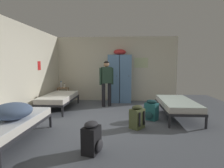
# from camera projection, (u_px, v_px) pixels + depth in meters

# --- Properties ---
(ground_plane) EXTENTS (8.68, 8.68, 0.00)m
(ground_plane) POSITION_uv_depth(u_px,v_px,m) (111.00, 120.00, 5.02)
(ground_plane) COLOR #565B66
(room_backdrop) EXTENTS (4.88, 5.48, 2.59)m
(room_backdrop) POSITION_uv_depth(u_px,v_px,m) (76.00, 70.00, 6.25)
(room_backdrop) COLOR beige
(room_backdrop) RESTS_ON ground_plane
(locker_bank) EXTENTS (0.90, 0.55, 2.07)m
(locker_bank) POSITION_uv_depth(u_px,v_px,m) (120.00, 78.00, 7.31)
(locker_bank) COLOR #5B84B2
(locker_bank) RESTS_ON ground_plane
(shelf_unit) EXTENTS (0.38, 0.30, 0.57)m
(shelf_unit) POSITION_uv_depth(u_px,v_px,m) (63.00, 93.00, 7.41)
(shelf_unit) COLOR #99704C
(shelf_unit) RESTS_ON ground_plane
(bed_right) EXTENTS (0.90, 1.90, 0.49)m
(bed_right) POSITION_uv_depth(u_px,v_px,m) (177.00, 104.00, 5.25)
(bed_right) COLOR #28282D
(bed_right) RESTS_ON ground_plane
(bed_left_rear) EXTENTS (0.90, 1.90, 0.49)m
(bed_left_rear) POSITION_uv_depth(u_px,v_px,m) (59.00, 98.00, 6.22)
(bed_left_rear) COLOR #28282D
(bed_left_rear) RESTS_ON ground_plane
(bed_left_front) EXTENTS (0.90, 1.90, 0.49)m
(bed_left_front) POSITION_uv_depth(u_px,v_px,m) (9.00, 124.00, 3.53)
(bed_left_front) COLOR #28282D
(bed_left_front) RESTS_ON ground_plane
(bedding_heap) EXTENTS (0.69, 0.73, 0.30)m
(bedding_heap) POSITION_uv_depth(u_px,v_px,m) (13.00, 111.00, 3.45)
(bedding_heap) COLOR slate
(bedding_heap) RESTS_ON bed_left_front
(person_traveler) EXTENTS (0.48, 0.31, 1.60)m
(person_traveler) POSITION_uv_depth(u_px,v_px,m) (106.00, 79.00, 6.55)
(person_traveler) COLOR black
(person_traveler) RESTS_ON ground_plane
(water_bottle) EXTENTS (0.07, 0.07, 0.25)m
(water_bottle) POSITION_uv_depth(u_px,v_px,m) (61.00, 85.00, 7.39)
(water_bottle) COLOR white
(water_bottle) RESTS_ON shelf_unit
(lotion_bottle) EXTENTS (0.06, 0.06, 0.18)m
(lotion_bottle) POSITION_uv_depth(u_px,v_px,m) (64.00, 86.00, 7.33)
(lotion_bottle) COLOR white
(lotion_bottle) RESTS_ON shelf_unit
(backpack_black) EXTENTS (0.39, 0.37, 0.55)m
(backpack_black) POSITION_uv_depth(u_px,v_px,m) (92.00, 138.00, 3.15)
(backpack_black) COLOR black
(backpack_black) RESTS_ON ground_plane
(backpack_teal) EXTENTS (0.41, 0.42, 0.55)m
(backpack_teal) POSITION_uv_depth(u_px,v_px,m) (151.00, 110.00, 5.02)
(backpack_teal) COLOR #23666B
(backpack_teal) RESTS_ON ground_plane
(backpack_olive) EXTENTS (0.42, 0.41, 0.55)m
(backpack_olive) POSITION_uv_depth(u_px,v_px,m) (137.00, 117.00, 4.38)
(backpack_olive) COLOR #566038
(backpack_olive) RESTS_ON ground_plane
(clothes_pile_grey) EXTENTS (0.52, 0.38, 0.10)m
(clothes_pile_grey) POSITION_uv_depth(u_px,v_px,m) (146.00, 109.00, 6.05)
(clothes_pile_grey) COLOR slate
(clothes_pile_grey) RESTS_ON ground_plane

